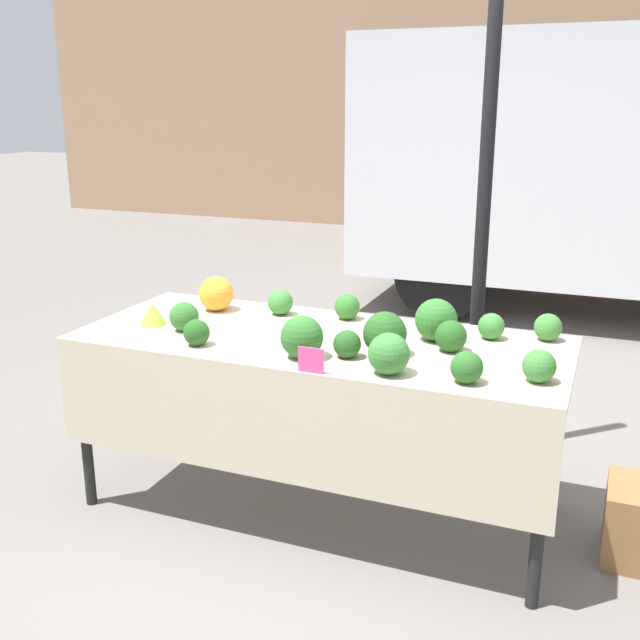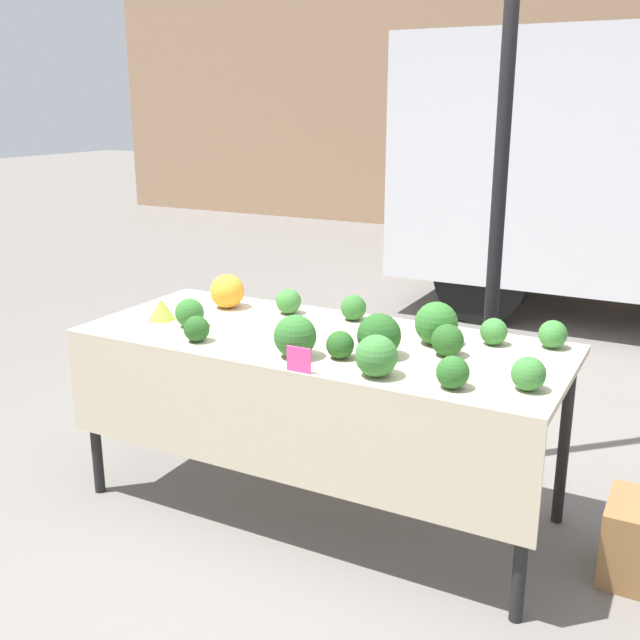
# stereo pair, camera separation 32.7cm
# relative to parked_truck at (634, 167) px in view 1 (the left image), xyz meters

# --- Properties ---
(ground_plane) EXTENTS (40.00, 40.00, 0.00)m
(ground_plane) POSITION_rel_parked_truck_xyz_m (-1.25, -4.11, -1.29)
(ground_plane) COLOR slate
(building_facade) EXTENTS (16.00, 0.60, 4.51)m
(building_facade) POSITION_rel_parked_truck_xyz_m (-1.25, 4.11, 0.96)
(building_facade) COLOR #9E7A5B
(building_facade) RESTS_ON ground_plane
(tent_pole) EXTENTS (0.07, 0.07, 2.61)m
(tent_pole) POSITION_rel_parked_truck_xyz_m (-0.70, -3.31, 0.01)
(tent_pole) COLOR black
(tent_pole) RESTS_ON ground_plane
(parked_truck) EXTENTS (4.91, 1.84, 2.39)m
(parked_truck) POSITION_rel_parked_truck_xyz_m (0.00, 0.00, 0.00)
(parked_truck) COLOR silver
(parked_truck) RESTS_ON ground_plane
(market_table) EXTENTS (2.15, 0.89, 0.83)m
(market_table) POSITION_rel_parked_truck_xyz_m (-1.25, -4.17, -0.56)
(market_table) COLOR beige
(market_table) RESTS_ON ground_plane
(orange_cauliflower) EXTENTS (0.17, 0.17, 0.17)m
(orange_cauliflower) POSITION_rel_parked_truck_xyz_m (-1.89, -3.89, -0.37)
(orange_cauliflower) COLOR orange
(orange_cauliflower) RESTS_ON market_table
(romanesco_head) EXTENTS (0.13, 0.13, 0.10)m
(romanesco_head) POSITION_rel_parked_truck_xyz_m (-2.04, -4.21, -0.41)
(romanesco_head) COLOR #93B238
(romanesco_head) RESTS_ON market_table
(broccoli_head_0) EXTENTS (0.12, 0.12, 0.12)m
(broccoli_head_0) POSITION_rel_parked_truck_xyz_m (-1.04, -4.32, -0.40)
(broccoli_head_0) COLOR #23511E
(broccoli_head_0) RESTS_ON market_table
(broccoli_head_1) EXTENTS (0.12, 0.12, 0.12)m
(broccoli_head_1) POSITION_rel_parked_truck_xyz_m (-0.54, -4.42, -0.40)
(broccoli_head_1) COLOR #285B23
(broccoli_head_1) RESTS_ON market_table
(broccoli_head_2) EXTENTS (0.12, 0.12, 0.12)m
(broccoli_head_2) POSITION_rel_parked_truck_xyz_m (-0.54, -3.85, -0.40)
(broccoli_head_2) COLOR #387533
(broccoli_head_2) RESTS_ON market_table
(broccoli_head_3) EXTENTS (0.12, 0.12, 0.12)m
(broccoli_head_3) POSITION_rel_parked_truck_xyz_m (-0.31, -3.78, -0.40)
(broccoli_head_3) COLOR #387533
(broccoli_head_3) RESTS_ON market_table
(broccoli_head_4) EXTENTS (0.16, 0.16, 0.16)m
(broccoli_head_4) POSITION_rel_parked_truck_xyz_m (-0.83, -4.44, -0.38)
(broccoli_head_4) COLOR #387533
(broccoli_head_4) RESTS_ON market_table
(broccoli_head_5) EXTENTS (0.13, 0.13, 0.13)m
(broccoli_head_5) POSITION_rel_parked_truck_xyz_m (-0.67, -4.08, -0.39)
(broccoli_head_5) COLOR #23511E
(broccoli_head_5) RESTS_ON market_table
(broccoli_head_6) EXTENTS (0.13, 0.13, 0.13)m
(broccoli_head_6) POSITION_rel_parked_truck_xyz_m (-0.29, -4.31, -0.40)
(broccoli_head_6) COLOR #387533
(broccoli_head_6) RESTS_ON market_table
(broccoli_head_7) EXTENTS (0.13, 0.13, 0.13)m
(broccoli_head_7) POSITION_rel_parked_truck_xyz_m (-1.85, -4.24, -0.39)
(broccoli_head_7) COLOR #2D6628
(broccoli_head_7) RESTS_ON market_table
(broccoli_head_8) EXTENTS (0.18, 0.18, 0.18)m
(broccoli_head_8) POSITION_rel_parked_truck_xyz_m (-0.91, -4.22, -0.37)
(broccoli_head_8) COLOR #23511E
(broccoli_head_8) RESTS_ON market_table
(broccoli_head_9) EXTENTS (0.12, 0.12, 0.12)m
(broccoli_head_9) POSITION_rel_parked_truck_xyz_m (-1.23, -3.79, -0.40)
(broccoli_head_9) COLOR #2D6628
(broccoli_head_9) RESTS_ON market_table
(broccoli_head_10) EXTENTS (0.12, 0.12, 0.12)m
(broccoli_head_10) POSITION_rel_parked_truck_xyz_m (-1.56, -3.84, -0.40)
(broccoli_head_10) COLOR #387533
(broccoli_head_10) RESTS_ON market_table
(broccoli_head_11) EXTENTS (0.19, 0.19, 0.19)m
(broccoli_head_11) POSITION_rel_parked_truck_xyz_m (-0.76, -3.96, -0.37)
(broccoli_head_11) COLOR #2D6628
(broccoli_head_11) RESTS_ON market_table
(broccoli_head_12) EXTENTS (0.18, 0.18, 0.18)m
(broccoli_head_12) POSITION_rel_parked_truck_xyz_m (-1.21, -4.38, -0.37)
(broccoli_head_12) COLOR #2D6628
(broccoli_head_12) RESTS_ON market_table
(broccoli_head_13) EXTENTS (0.11, 0.11, 0.11)m
(broccoli_head_13) POSITION_rel_parked_truck_xyz_m (-1.69, -4.41, -0.40)
(broccoli_head_13) COLOR #23511E
(broccoli_head_13) RESTS_ON market_table
(price_sign) EXTENTS (0.10, 0.01, 0.10)m
(price_sign) POSITION_rel_parked_truck_xyz_m (-1.11, -4.54, -0.41)
(price_sign) COLOR #EF4793
(price_sign) RESTS_ON market_table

